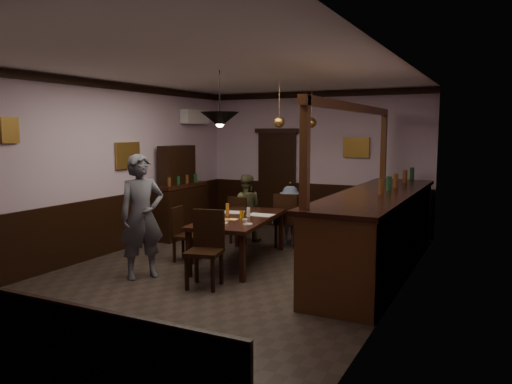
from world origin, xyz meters
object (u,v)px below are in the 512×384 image
Objects in this scene: chair_near at (206,245)px; person_seated_right at (290,215)px; bar_counter at (377,229)px; pendant_iron at (220,120)px; chair_far_left at (240,218)px; coffee_cup at (245,221)px; pendant_brass_far at (311,123)px; soda_can at (242,215)px; chair_far_right at (286,218)px; chair_side at (183,231)px; pendant_brass_mid at (279,122)px; person_seated_left at (245,208)px; person_standing at (142,217)px; dining_table at (240,221)px; sideboard at (179,200)px.

chair_near is 0.95× the size of person_seated_right.
pendant_iron reaches higher than bar_counter.
coffee_cup is (1.02, -1.75, 0.30)m from chair_far_left.
coffee_cup is at bearing -91.01° from pendant_brass_far.
pendant_iron is at bearing -87.89° from soda_can.
chair_far_right is 1.94m from pendant_brass_far.
pendant_brass_far is (-1.69, 1.64, 1.65)m from bar_counter.
bar_counter reaches higher than chair_side.
bar_counter is (1.90, -1.10, 0.09)m from person_seated_right.
chair_far_left is 1.12× the size of pendant_brass_far.
person_seated_right reaches higher than chair_far_left.
pendant_brass_mid is (0.87, -0.15, 1.80)m from chair_far_left.
person_seated_left reaches higher than chair_far_right.
person_standing is at bearing -148.71° from pendant_iron.
coffee_cup is 2.04m from bar_counter.
pendant_brass_far is (0.35, 2.22, 1.49)m from soda_can.
chair_far_right is 0.28m from person_seated_right.
dining_table is 2.55× the size of chair_far_left.
chair_far_left is at bearing 71.59° from person_seated_left.
chair_far_left is at bearing 112.32° from coffee_cup.
pendant_brass_mid reaches higher than soda_can.
chair_side is 7.51× the size of soda_can.
sideboard is at bearing 174.59° from pendant_brass_mid.
pendant_iron is (0.75, -1.99, 1.80)m from chair_far_left.
pendant_iron is at bearing -81.91° from dining_table.
person_seated_right is (1.09, 2.98, -0.35)m from person_standing.
pendant_brass_far is (0.21, 0.54, 1.74)m from person_seated_right.
coffee_cup is at bearing 122.39° from chair_far_left.
pendant_iron is (-0.16, -2.11, 1.75)m from chair_far_right.
chair_side is at bearing 34.70° from person_standing.
pendant_brass_mid reaches higher than sideboard.
dining_table is at bearing -31.30° from sideboard.
pendant_brass_mid is (0.01, -0.55, 1.74)m from person_seated_right.
chair_far_right is 2.75m from pendant_iron.
pendant_iron is (-2.01, -1.29, 1.66)m from bar_counter.
chair_far_left is 1.46m from sideboard.
dining_table is 2.71m from pendant_brass_far.
chair_far_right reaches higher than chair_side.
sideboard reaches higher than chair_side.
coffee_cup is (1.27, -0.22, 0.31)m from chair_side.
sideboard is at bearing -160.83° from pendant_brass_far.
chair_near is at bearing 78.86° from person_seated_right.
chair_far_right is 2.01m from chair_side.
soda_can is at bearing 115.06° from coffee_cup.
pendant_brass_mid is at bearing -5.41° from sideboard.
person_seated_right is (-0.04, 0.28, 0.00)m from chair_far_right.
soda_can is (0.75, -1.56, 0.16)m from person_seated_left.
pendant_iron is 1.84m from pendant_brass_mid.
soda_can is at bearing 72.13° from chair_far_right.
person_seated_right is at bearing 13.35° from person_standing.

